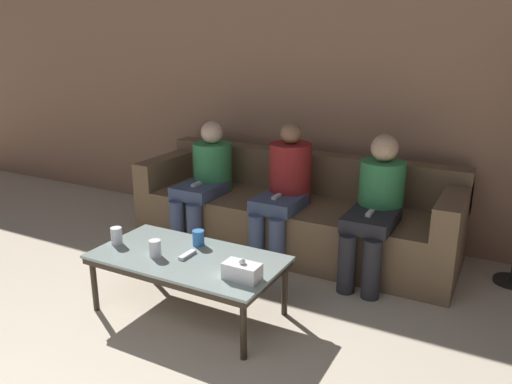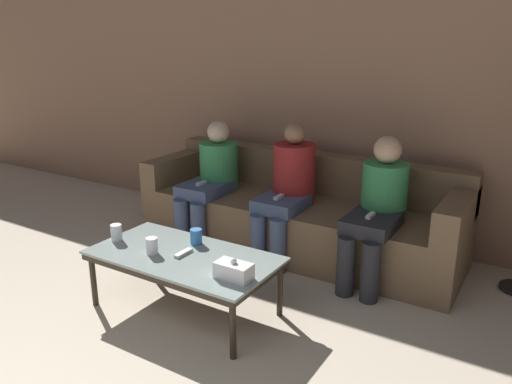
{
  "view_description": "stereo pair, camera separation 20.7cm",
  "coord_description": "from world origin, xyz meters",
  "px_view_note": "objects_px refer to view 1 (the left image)",
  "views": [
    {
      "loc": [
        1.64,
        -0.1,
        1.76
      ],
      "look_at": [
        0.0,
        2.95,
        0.69
      ],
      "focal_mm": 35.0,
      "sensor_mm": 36.0,
      "label": 1
    },
    {
      "loc": [
        1.82,
        -0.0,
        1.76
      ],
      "look_at": [
        0.0,
        2.95,
        0.69
      ],
      "focal_mm": 35.0,
      "sensor_mm": 36.0,
      "label": 2
    }
  ],
  "objects_px": {
    "coffee_table": "(188,262)",
    "cup_near_right": "(117,236)",
    "couch": "(294,214)",
    "seated_person_mid_left": "(285,186)",
    "seated_person_mid_right": "(376,203)",
    "tissue_box": "(242,271)",
    "game_remote": "(187,255)",
    "cup_far_center": "(198,238)",
    "seated_person_left_end": "(206,177)",
    "cup_near_left": "(155,248)"
  },
  "relations": [
    {
      "from": "cup_far_center",
      "to": "seated_person_left_end",
      "type": "relative_size",
      "value": 0.1
    },
    {
      "from": "cup_near_left",
      "to": "couch",
      "type": "bearing_deg",
      "value": 76.82
    },
    {
      "from": "couch",
      "to": "cup_far_center",
      "type": "bearing_deg",
      "value": -99.45
    },
    {
      "from": "seated_person_left_end",
      "to": "tissue_box",
      "type": "bearing_deg",
      "value": -49.25
    },
    {
      "from": "game_remote",
      "to": "cup_far_center",
      "type": "bearing_deg",
      "value": 101.57
    },
    {
      "from": "couch",
      "to": "game_remote",
      "type": "distance_m",
      "value": 1.37
    },
    {
      "from": "coffee_table",
      "to": "seated_person_mid_right",
      "type": "xyz_separation_m",
      "value": [
        0.92,
        1.13,
        0.22
      ]
    },
    {
      "from": "seated_person_mid_left",
      "to": "seated_person_mid_right",
      "type": "height_order",
      "value": "seated_person_mid_left"
    },
    {
      "from": "coffee_table",
      "to": "cup_far_center",
      "type": "bearing_deg",
      "value": 101.57
    },
    {
      "from": "seated_person_mid_left",
      "to": "seated_person_mid_right",
      "type": "xyz_separation_m",
      "value": [
        0.76,
        -0.03,
        -0.02
      ]
    },
    {
      "from": "cup_near_left",
      "to": "tissue_box",
      "type": "bearing_deg",
      "value": -1.34
    },
    {
      "from": "couch",
      "to": "game_remote",
      "type": "xyz_separation_m",
      "value": [
        -0.16,
        -1.35,
        0.12
      ]
    },
    {
      "from": "cup_near_right",
      "to": "seated_person_left_end",
      "type": "bearing_deg",
      "value": 92.92
    },
    {
      "from": "coffee_table",
      "to": "seated_person_left_end",
      "type": "height_order",
      "value": "seated_person_left_end"
    },
    {
      "from": "cup_near_left",
      "to": "cup_far_center",
      "type": "bearing_deg",
      "value": 62.71
    },
    {
      "from": "cup_near_right",
      "to": "game_remote",
      "type": "bearing_deg",
      "value": 6.36
    },
    {
      "from": "couch",
      "to": "cup_near_left",
      "type": "bearing_deg",
      "value": -103.18
    },
    {
      "from": "cup_far_center",
      "to": "seated_person_left_end",
      "type": "distance_m",
      "value": 1.12
    },
    {
      "from": "game_remote",
      "to": "seated_person_mid_left",
      "type": "bearing_deg",
      "value": 82.26
    },
    {
      "from": "game_remote",
      "to": "seated_person_left_end",
      "type": "xyz_separation_m",
      "value": [
        -0.61,
        1.14,
        0.16
      ]
    },
    {
      "from": "cup_near_left",
      "to": "game_remote",
      "type": "bearing_deg",
      "value": 27.9
    },
    {
      "from": "cup_far_center",
      "to": "cup_near_right",
      "type": "bearing_deg",
      "value": -154.29
    },
    {
      "from": "tissue_box",
      "to": "couch",
      "type": "bearing_deg",
      "value": 102.18
    },
    {
      "from": "seated_person_mid_right",
      "to": "tissue_box",
      "type": "bearing_deg",
      "value": -109.88
    },
    {
      "from": "game_remote",
      "to": "seated_person_mid_right",
      "type": "relative_size",
      "value": 0.14
    },
    {
      "from": "cup_near_right",
      "to": "seated_person_mid_left",
      "type": "bearing_deg",
      "value": 59.93
    },
    {
      "from": "cup_near_right",
      "to": "game_remote",
      "type": "relative_size",
      "value": 0.78
    },
    {
      "from": "cup_near_left",
      "to": "seated_person_left_end",
      "type": "height_order",
      "value": "seated_person_left_end"
    },
    {
      "from": "cup_near_right",
      "to": "seated_person_mid_right",
      "type": "relative_size",
      "value": 0.11
    },
    {
      "from": "couch",
      "to": "cup_far_center",
      "type": "height_order",
      "value": "couch"
    },
    {
      "from": "game_remote",
      "to": "seated_person_mid_right",
      "type": "height_order",
      "value": "seated_person_mid_right"
    },
    {
      "from": "seated_person_left_end",
      "to": "seated_person_mid_right",
      "type": "distance_m",
      "value": 1.53
    },
    {
      "from": "coffee_table",
      "to": "seated_person_mid_right",
      "type": "distance_m",
      "value": 1.47
    },
    {
      "from": "couch",
      "to": "cup_near_right",
      "type": "bearing_deg",
      "value": -116.44
    },
    {
      "from": "seated_person_mid_left",
      "to": "tissue_box",
      "type": "bearing_deg",
      "value": -75.98
    },
    {
      "from": "couch",
      "to": "coffee_table",
      "type": "xyz_separation_m",
      "value": [
        -0.16,
        -1.35,
        0.07
      ]
    },
    {
      "from": "cup_near_left",
      "to": "seated_person_left_end",
      "type": "bearing_deg",
      "value": 108.94
    },
    {
      "from": "seated_person_mid_right",
      "to": "cup_near_left",
      "type": "bearing_deg",
      "value": -132.03
    },
    {
      "from": "tissue_box",
      "to": "seated_person_mid_left",
      "type": "height_order",
      "value": "seated_person_mid_left"
    },
    {
      "from": "cup_near_right",
      "to": "seated_person_mid_left",
      "type": "height_order",
      "value": "seated_person_mid_left"
    },
    {
      "from": "cup_far_center",
      "to": "game_remote",
      "type": "distance_m",
      "value": 0.19
    },
    {
      "from": "tissue_box",
      "to": "seated_person_mid_left",
      "type": "xyz_separation_m",
      "value": [
        -0.32,
        1.27,
        0.14
      ]
    },
    {
      "from": "game_remote",
      "to": "seated_person_mid_left",
      "type": "distance_m",
      "value": 1.18
    },
    {
      "from": "cup_far_center",
      "to": "tissue_box",
      "type": "relative_size",
      "value": 0.48
    },
    {
      "from": "cup_far_center",
      "to": "seated_person_mid_right",
      "type": "distance_m",
      "value": 1.35
    },
    {
      "from": "coffee_table",
      "to": "cup_near_right",
      "type": "distance_m",
      "value": 0.56
    },
    {
      "from": "tissue_box",
      "to": "seated_person_mid_right",
      "type": "distance_m",
      "value": 1.33
    },
    {
      "from": "couch",
      "to": "cup_far_center",
      "type": "distance_m",
      "value": 1.2
    },
    {
      "from": "tissue_box",
      "to": "game_remote",
      "type": "xyz_separation_m",
      "value": [
        -0.47,
        0.11,
        -0.04
      ]
    },
    {
      "from": "cup_near_right",
      "to": "cup_far_center",
      "type": "height_order",
      "value": "cup_near_right"
    }
  ]
}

